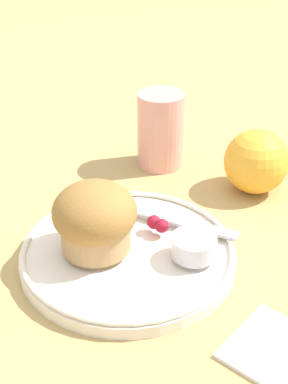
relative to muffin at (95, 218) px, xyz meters
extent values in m
plane|color=tan|center=(0.04, 0.05, -0.06)|extent=(3.00, 3.00, 0.00)
cylinder|color=silver|center=(0.02, 0.02, -0.05)|extent=(0.24, 0.24, 0.01)
torus|color=silver|center=(0.02, 0.02, -0.04)|extent=(0.23, 0.23, 0.01)
cylinder|color=tan|center=(0.00, 0.00, -0.02)|extent=(0.07, 0.07, 0.04)
ellipsoid|color=olive|center=(0.00, 0.00, 0.01)|extent=(0.09, 0.09, 0.06)
cylinder|color=silver|center=(0.09, 0.06, -0.03)|extent=(0.05, 0.05, 0.02)
cylinder|color=white|center=(0.09, 0.06, -0.02)|extent=(0.04, 0.04, 0.00)
sphere|color=maroon|center=(0.02, 0.07, -0.03)|extent=(0.02, 0.02, 0.02)
sphere|color=maroon|center=(0.04, 0.07, -0.03)|extent=(0.02, 0.02, 0.02)
cube|color=#B7B7BC|center=(0.03, 0.09, -0.04)|extent=(0.16, 0.06, 0.00)
sphere|color=#F4A82D|center=(0.05, 0.25, -0.01)|extent=(0.08, 0.08, 0.08)
cylinder|color=#E5998C|center=(-0.09, 0.22, 0.00)|extent=(0.07, 0.07, 0.11)
camera|label=1|loc=(0.34, -0.32, 0.31)|focal=50.00mm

